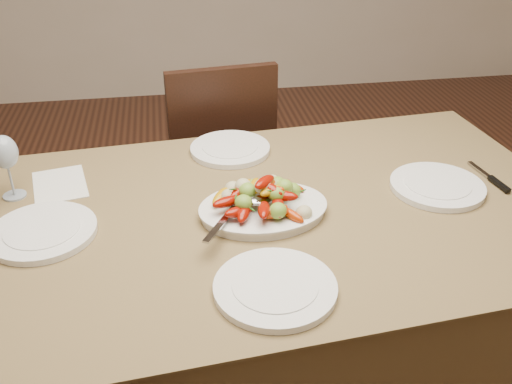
{
  "coord_description": "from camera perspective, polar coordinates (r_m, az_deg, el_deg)",
  "views": [
    {
      "loc": [
        -0.45,
        -1.29,
        1.61
      ],
      "look_at": [
        -0.23,
        0.03,
        0.82
      ],
      "focal_mm": 40.0,
      "sensor_mm": 36.0,
      "label": 1
    }
  ],
  "objects": [
    {
      "name": "table_knife",
      "position": [
        1.88,
        22.35,
        1.28
      ],
      "size": [
        0.04,
        0.2,
        0.01
      ],
      "primitive_type": null,
      "rotation": [
        0.0,
        0.0,
        0.13
      ],
      "color": "#9EA0A8",
      "rests_on": "dining_table"
    },
    {
      "name": "plate_far",
      "position": [
        1.91,
        -2.6,
        4.3
      ],
      "size": [
        0.27,
        0.27,
        0.02
      ],
      "primitive_type": "cylinder",
      "color": "white",
      "rests_on": "dining_table"
    },
    {
      "name": "plate_near",
      "position": [
        1.31,
        1.93,
        -9.56
      ],
      "size": [
        0.28,
        0.28,
        0.02
      ],
      "primitive_type": "cylinder",
      "color": "white",
      "rests_on": "dining_table"
    },
    {
      "name": "wine_glass",
      "position": [
        1.76,
        -23.62,
        2.46
      ],
      "size": [
        0.08,
        0.08,
        0.2
      ],
      "primitive_type": null,
      "color": "#8C99A5",
      "rests_on": "dining_table"
    },
    {
      "name": "roasted_vegetables",
      "position": [
        1.54,
        0.74,
        -0.09
      ],
      "size": [
        0.3,
        0.21,
        0.09
      ],
      "primitive_type": null,
      "rotation": [
        0.0,
        0.0,
        0.08
      ],
      "color": "#770C02",
      "rests_on": "serving_platter"
    },
    {
      "name": "plate_left",
      "position": [
        1.59,
        -20.54,
        -3.77
      ],
      "size": [
        0.28,
        0.28,
        0.02
      ],
      "primitive_type": "cylinder",
      "color": "white",
      "rests_on": "dining_table"
    },
    {
      "name": "plate_right",
      "position": [
        1.78,
        17.66,
        0.54
      ],
      "size": [
        0.28,
        0.28,
        0.02
      ],
      "primitive_type": "cylinder",
      "color": "white",
      "rests_on": "dining_table"
    },
    {
      "name": "serving_platter",
      "position": [
        1.57,
        0.73,
        -1.88
      ],
      "size": [
        0.36,
        0.28,
        0.02
      ],
      "primitive_type": "ellipsoid",
      "rotation": [
        0.0,
        0.0,
        0.08
      ],
      "color": "white",
      "rests_on": "dining_table"
    },
    {
      "name": "serving_spoon",
      "position": [
        1.51,
        -1.29,
        -1.76
      ],
      "size": [
        0.28,
        0.18,
        0.03
      ],
      "primitive_type": null,
      "rotation": [
        0.0,
        0.0,
        -0.48
      ],
      "color": "#9EA0A8",
      "rests_on": "serving_platter"
    },
    {
      "name": "menu_card",
      "position": [
        1.82,
        -19.04,
        0.72
      ],
      "size": [
        0.19,
        0.24,
        0.0
      ],
      "primitive_type": "cube",
      "rotation": [
        0.0,
        0.0,
        0.21
      ],
      "color": "silver",
      "rests_on": "dining_table"
    },
    {
      "name": "dining_table",
      "position": [
        1.82,
        -0.0,
        -12.02
      ],
      "size": [
        1.92,
        1.19,
        0.76
      ],
      "primitive_type": "cube",
      "rotation": [
        0.0,
        0.0,
        0.08
      ],
      "color": "brown",
      "rests_on": "ground"
    },
    {
      "name": "chair_far",
      "position": [
        2.48,
        -4.12,
        3.13
      ],
      "size": [
        0.47,
        0.47,
        0.95
      ],
      "primitive_type": null,
      "rotation": [
        0.0,
        0.0,
        3.26
      ],
      "color": "black",
      "rests_on": "ground"
    }
  ]
}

